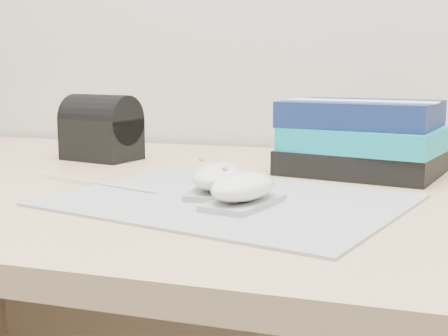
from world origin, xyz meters
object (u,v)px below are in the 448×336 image
(mouse_rear, at_px, (218,179))
(book_stack, at_px, (363,138))
(mouse_front, at_px, (243,189))
(pouch, at_px, (101,128))
(desk, at_px, (296,332))

(mouse_rear, relative_size, book_stack, 0.44)
(mouse_front, distance_m, pouch, 0.45)
(pouch, bearing_deg, book_stack, -0.43)
(desk, relative_size, pouch, 11.37)
(book_stack, relative_size, pouch, 1.86)
(desk, relative_size, book_stack, 6.10)
(mouse_rear, bearing_deg, pouch, 140.95)
(mouse_rear, xyz_separation_m, mouse_front, (0.05, -0.05, -0.00))
(desk, bearing_deg, pouch, 166.31)
(desk, height_order, pouch, pouch)
(book_stack, distance_m, pouch, 0.45)
(desk, bearing_deg, book_stack, 47.04)
(desk, distance_m, book_stack, 0.31)
(mouse_front, height_order, book_stack, book_stack)
(mouse_front, xyz_separation_m, book_stack, (0.11, 0.29, 0.03))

